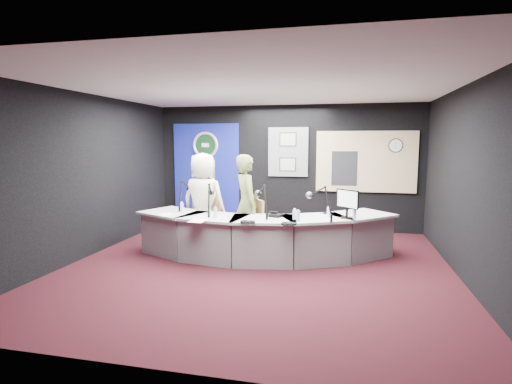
% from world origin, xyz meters
% --- Properties ---
extents(ground, '(6.00, 6.00, 0.00)m').
position_xyz_m(ground, '(0.00, 0.00, 0.00)').
color(ground, black).
rests_on(ground, ground).
extents(ceiling, '(6.00, 6.00, 0.02)m').
position_xyz_m(ceiling, '(0.00, 0.00, 2.80)').
color(ceiling, silver).
rests_on(ceiling, ground).
extents(wall_back, '(6.00, 0.02, 2.80)m').
position_xyz_m(wall_back, '(0.00, 3.00, 1.40)').
color(wall_back, black).
rests_on(wall_back, ground).
extents(wall_front, '(6.00, 0.02, 2.80)m').
position_xyz_m(wall_front, '(0.00, -3.00, 1.40)').
color(wall_front, black).
rests_on(wall_front, ground).
extents(wall_left, '(0.02, 6.00, 2.80)m').
position_xyz_m(wall_left, '(-3.00, 0.00, 1.40)').
color(wall_left, black).
rests_on(wall_left, ground).
extents(wall_right, '(0.02, 6.00, 2.80)m').
position_xyz_m(wall_right, '(3.00, 0.00, 1.40)').
color(wall_right, black).
rests_on(wall_right, ground).
extents(broadcast_desk, '(4.50, 1.90, 0.75)m').
position_xyz_m(broadcast_desk, '(-0.05, 0.55, 0.38)').
color(broadcast_desk, '#B3B5B8').
rests_on(broadcast_desk, ground).
extents(backdrop_panel, '(1.60, 0.05, 2.30)m').
position_xyz_m(backdrop_panel, '(-1.90, 2.97, 1.25)').
color(backdrop_panel, navy).
rests_on(backdrop_panel, wall_back).
extents(agency_seal, '(0.63, 0.07, 0.63)m').
position_xyz_m(agency_seal, '(-1.90, 2.93, 1.90)').
color(agency_seal, silver).
rests_on(agency_seal, backdrop_panel).
extents(seal_center, '(0.48, 0.01, 0.48)m').
position_xyz_m(seal_center, '(-1.90, 2.94, 1.90)').
color(seal_center, black).
rests_on(seal_center, backdrop_panel).
extents(pinboard, '(0.90, 0.04, 1.10)m').
position_xyz_m(pinboard, '(0.05, 2.97, 1.75)').
color(pinboard, slate).
rests_on(pinboard, wall_back).
extents(framed_photo_upper, '(0.34, 0.02, 0.27)m').
position_xyz_m(framed_photo_upper, '(0.05, 2.94, 2.03)').
color(framed_photo_upper, gray).
rests_on(framed_photo_upper, pinboard).
extents(framed_photo_lower, '(0.34, 0.02, 0.27)m').
position_xyz_m(framed_photo_lower, '(0.05, 2.94, 1.47)').
color(framed_photo_lower, gray).
rests_on(framed_photo_lower, pinboard).
extents(booth_window_frame, '(2.12, 0.06, 1.32)m').
position_xyz_m(booth_window_frame, '(1.75, 2.97, 1.55)').
color(booth_window_frame, tan).
rests_on(booth_window_frame, wall_back).
extents(booth_glow, '(2.00, 0.02, 1.20)m').
position_xyz_m(booth_glow, '(1.75, 2.96, 1.55)').
color(booth_glow, '#FFD8A1').
rests_on(booth_glow, booth_window_frame).
extents(equipment_rack, '(0.55, 0.02, 0.75)m').
position_xyz_m(equipment_rack, '(1.30, 2.94, 1.40)').
color(equipment_rack, black).
rests_on(equipment_rack, booth_window_frame).
extents(wall_clock, '(0.28, 0.01, 0.28)m').
position_xyz_m(wall_clock, '(2.35, 2.94, 1.90)').
color(wall_clock, white).
rests_on(wall_clock, booth_window_frame).
extents(armchair_left, '(0.69, 0.69, 1.03)m').
position_xyz_m(armchair_left, '(-1.26, 1.01, 0.51)').
color(armchair_left, '#9F7448').
rests_on(armchair_left, ground).
extents(armchair_right, '(0.71, 0.71, 0.91)m').
position_xyz_m(armchair_right, '(-0.36, 0.76, 0.46)').
color(armchair_right, '#9F7448').
rests_on(armchair_right, ground).
extents(draped_jacket, '(0.51, 0.21, 0.70)m').
position_xyz_m(draped_jacket, '(-1.33, 1.25, 0.62)').
color(draped_jacket, slate).
rests_on(draped_jacket, armchair_left).
extents(person_man, '(0.94, 0.68, 1.77)m').
position_xyz_m(person_man, '(-1.26, 1.01, 0.89)').
color(person_man, '#FAF0C8').
rests_on(person_man, ground).
extents(person_woman, '(0.69, 0.77, 1.76)m').
position_xyz_m(person_woman, '(-0.36, 0.76, 0.88)').
color(person_woman, olive).
rests_on(person_woman, ground).
extents(computer_monitor, '(0.36, 0.32, 0.31)m').
position_xyz_m(computer_monitor, '(1.37, 0.51, 1.07)').
color(computer_monitor, black).
rests_on(computer_monitor, broadcast_desk).
extents(desk_phone, '(0.23, 0.21, 0.05)m').
position_xyz_m(desk_phone, '(0.23, 0.38, 0.78)').
color(desk_phone, black).
rests_on(desk_phone, broadcast_desk).
extents(headphones_near, '(0.21, 0.21, 0.04)m').
position_xyz_m(headphones_near, '(0.53, -0.20, 0.77)').
color(headphones_near, black).
rests_on(headphones_near, broadcast_desk).
extents(headphones_far, '(0.21, 0.21, 0.03)m').
position_xyz_m(headphones_far, '(-0.10, -0.20, 0.77)').
color(headphones_far, black).
rests_on(headphones_far, broadcast_desk).
extents(paper_stack, '(0.31, 0.33, 0.00)m').
position_xyz_m(paper_stack, '(-1.64, 0.20, 0.75)').
color(paper_stack, white).
rests_on(paper_stack, broadcast_desk).
extents(notepad, '(0.25, 0.34, 0.00)m').
position_xyz_m(notepad, '(-0.90, -0.20, 0.75)').
color(notepad, white).
rests_on(notepad, broadcast_desk).
extents(boom_mic_a, '(0.16, 0.74, 0.60)m').
position_xyz_m(boom_mic_a, '(-1.56, 0.84, 1.05)').
color(boom_mic_a, black).
rests_on(boom_mic_a, broadcast_desk).
extents(boom_mic_b, '(0.28, 0.72, 0.60)m').
position_xyz_m(boom_mic_b, '(-0.92, 0.40, 1.05)').
color(boom_mic_b, black).
rests_on(boom_mic_b, broadcast_desk).
extents(boom_mic_c, '(0.39, 0.68, 0.60)m').
position_xyz_m(boom_mic_c, '(-0.00, 0.39, 1.05)').
color(boom_mic_c, black).
rests_on(boom_mic_c, broadcast_desk).
extents(boom_mic_d, '(0.51, 0.60, 0.60)m').
position_xyz_m(boom_mic_d, '(0.94, 0.42, 1.05)').
color(boom_mic_d, black).
rests_on(boom_mic_d, broadcast_desk).
extents(water_bottles, '(3.02, 0.52, 0.18)m').
position_xyz_m(water_bottles, '(0.01, 0.32, 0.84)').
color(water_bottles, silver).
rests_on(water_bottles, broadcast_desk).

